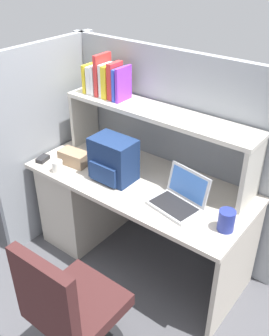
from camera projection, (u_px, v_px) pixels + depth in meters
The scene contains 13 objects.
ground_plane at pixel (138, 257), 3.03m from camera, with size 8.00×8.00×0.00m, color #4C4C51.
desk at pixel (100, 198), 3.03m from camera, with size 1.60×0.70×0.73m.
cubicle_partition_rear at pixel (170, 153), 2.89m from camera, with size 1.84×0.05×1.55m, color gray.
cubicle_partition_left at pixel (50, 142), 3.04m from camera, with size 0.05×1.06×1.55m, color gray.
overhead_hutch at pixel (157, 124), 2.60m from camera, with size 1.44×0.28×0.45m.
reference_books_on_shelf at pixel (106, 79), 2.73m from camera, with size 0.34×0.18×0.29m.
laptop at pixel (180, 198), 2.38m from camera, with size 0.35×0.30×0.22m.
backpack at pixel (113, 160), 2.60m from camera, with size 0.30×0.22×0.30m.
computer_mouse at pixel (43, 159), 2.87m from camera, with size 0.06×0.10×0.03m, color #262628.
paper_cup at pixel (58, 166), 2.73m from camera, with size 0.08×0.08×0.08m, color white.
tissue_box at pixel (74, 158), 2.82m from camera, with size 0.22×0.12×0.10m, color #9E7F60.
snack_canister at pixel (226, 220), 2.17m from camera, with size 0.10×0.10×0.13m, color navy.
office_chair at pixel (72, 319), 2.09m from camera, with size 0.52×0.52×0.93m.
Camera 1 is at (1.35, -1.77, 2.18)m, focal length 41.08 mm.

